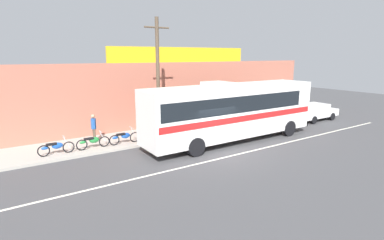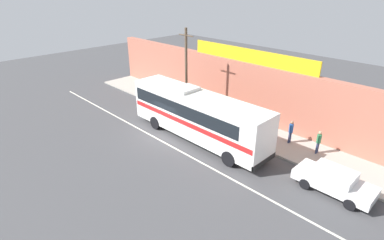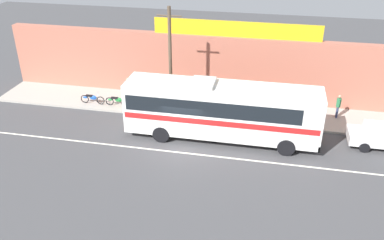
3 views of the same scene
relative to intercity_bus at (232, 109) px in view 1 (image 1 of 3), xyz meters
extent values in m
plane|color=#444447|center=(-2.11, -1.37, -2.07)|extent=(70.00, 70.00, 0.00)
cube|color=#A8A399|center=(-2.11, 3.83, -2.00)|extent=(30.00, 3.60, 0.14)
cube|color=#B26651|center=(-2.11, 5.98, 0.33)|extent=(30.00, 0.70, 4.80)
cube|color=gold|center=(0.14, 5.98, 3.28)|extent=(11.75, 0.12, 1.10)
cube|color=silver|center=(-2.11, -2.17, -2.06)|extent=(30.00, 0.14, 0.01)
cube|color=white|center=(0.08, 0.00, -0.07)|extent=(11.80, 2.47, 3.10)
cube|color=black|center=(-0.39, 0.00, 0.48)|extent=(10.38, 2.49, 0.96)
cube|color=red|center=(0.08, 0.00, -0.37)|extent=(11.56, 2.48, 0.36)
cube|color=black|center=(5.95, 0.00, 0.38)|extent=(0.04, 2.22, 1.40)
cube|color=black|center=(5.94, 0.00, -1.44)|extent=(0.12, 2.47, 0.36)
cube|color=silver|center=(-1.10, 0.00, 1.60)|extent=(1.40, 1.73, 0.24)
cylinder|color=black|center=(4.10, 1.14, -1.55)|extent=(1.04, 0.32, 1.04)
cylinder|color=black|center=(4.10, -1.14, -1.55)|extent=(1.04, 0.32, 1.04)
cylinder|color=black|center=(-3.46, 1.14, -1.55)|extent=(1.04, 0.32, 1.04)
cylinder|color=black|center=(-3.46, -1.14, -1.55)|extent=(1.04, 0.32, 1.04)
cube|color=silver|center=(9.89, 0.96, -1.46)|extent=(4.25, 1.81, 0.56)
cube|color=silver|center=(9.79, 0.96, -0.94)|extent=(2.21, 1.63, 0.48)
cube|color=black|center=(10.61, 0.96, -0.97)|extent=(0.21, 1.52, 0.34)
cylinder|color=black|center=(11.13, 1.82, -1.76)|extent=(0.62, 0.20, 0.62)
cylinder|color=black|center=(11.13, 0.11, -1.76)|extent=(0.62, 0.20, 0.62)
cylinder|color=black|center=(8.66, 1.82, -1.76)|extent=(0.62, 0.20, 0.62)
cylinder|color=black|center=(8.66, 0.11, -1.76)|extent=(0.62, 0.20, 0.62)
cylinder|color=brown|center=(-3.73, 2.55, 1.76)|extent=(0.22, 0.22, 7.37)
cylinder|color=brown|center=(-3.73, 2.55, 4.84)|extent=(1.60, 0.10, 0.10)
torus|color=black|center=(-9.11, 2.82, -1.62)|extent=(0.62, 0.06, 0.62)
torus|color=black|center=(-10.33, 2.82, -1.62)|extent=(0.62, 0.06, 0.62)
cylinder|color=silver|center=(-9.19, 2.82, -1.32)|extent=(0.34, 0.04, 0.65)
cylinder|color=silver|center=(-9.29, 2.82, -1.00)|extent=(0.03, 0.56, 0.03)
ellipsoid|color=#1E51B2|center=(-9.66, 2.82, -1.44)|extent=(0.56, 0.22, 0.34)
cube|color=black|center=(-9.94, 2.82, -1.32)|extent=(0.52, 0.20, 0.10)
ellipsoid|color=#1E51B2|center=(-10.27, 2.82, -1.48)|extent=(0.36, 0.14, 0.16)
torus|color=black|center=(-5.31, 2.75, -1.62)|extent=(0.62, 0.06, 0.62)
torus|color=black|center=(-6.58, 2.75, -1.62)|extent=(0.62, 0.06, 0.62)
cylinder|color=silver|center=(-5.39, 2.75, -1.32)|extent=(0.34, 0.04, 0.65)
cylinder|color=silver|center=(-5.49, 2.75, -1.00)|extent=(0.03, 0.56, 0.03)
ellipsoid|color=#1E51B2|center=(-5.89, 2.75, -1.44)|extent=(0.56, 0.22, 0.34)
cube|color=black|center=(-6.18, 2.75, -1.32)|extent=(0.52, 0.20, 0.10)
ellipsoid|color=#1E51B2|center=(-6.52, 2.75, -1.48)|extent=(0.36, 0.14, 0.16)
torus|color=black|center=(-7.15, 2.82, -1.62)|extent=(0.62, 0.06, 0.62)
torus|color=black|center=(-8.41, 2.82, -1.62)|extent=(0.62, 0.06, 0.62)
cylinder|color=silver|center=(-7.23, 2.82, -1.32)|extent=(0.34, 0.04, 0.65)
cylinder|color=silver|center=(-7.33, 2.82, -1.00)|extent=(0.03, 0.56, 0.03)
ellipsoid|color=#237F38|center=(-7.72, 2.82, -1.44)|extent=(0.56, 0.22, 0.34)
cube|color=black|center=(-8.01, 2.82, -1.32)|extent=(0.52, 0.20, 0.10)
ellipsoid|color=#237F38|center=(-8.35, 2.82, -1.48)|extent=(0.36, 0.14, 0.16)
cylinder|color=brown|center=(-7.37, 4.12, -1.50)|extent=(0.13, 0.13, 0.84)
cylinder|color=brown|center=(-7.37, 3.94, -1.50)|extent=(0.13, 0.13, 0.84)
cylinder|color=#23519E|center=(-7.37, 4.03, -0.77)|extent=(0.30, 0.30, 0.63)
sphere|color=tan|center=(-7.37, 4.03, -0.31)|extent=(0.23, 0.23, 0.23)
cylinder|color=#23519E|center=(-7.37, 4.23, -0.74)|extent=(0.08, 0.08, 0.58)
cylinder|color=#23519E|center=(-7.37, 3.83, -0.74)|extent=(0.08, 0.08, 0.58)
cylinder|color=navy|center=(7.47, 4.26, -1.52)|extent=(0.13, 0.13, 0.81)
cylinder|color=navy|center=(7.47, 4.08, -1.52)|extent=(0.13, 0.13, 0.81)
cylinder|color=#2D7A4C|center=(7.47, 4.17, -0.82)|extent=(0.30, 0.30, 0.61)
sphere|color=tan|center=(7.47, 4.17, -0.37)|extent=(0.22, 0.22, 0.22)
cylinder|color=#2D7A4C|center=(7.47, 4.37, -0.78)|extent=(0.08, 0.08, 0.56)
cylinder|color=#2D7A4C|center=(7.47, 3.97, -0.78)|extent=(0.08, 0.08, 0.56)
cylinder|color=navy|center=(5.40, 4.27, -1.50)|extent=(0.13, 0.13, 0.84)
cylinder|color=navy|center=(5.40, 4.09, -1.50)|extent=(0.13, 0.13, 0.84)
cylinder|color=#23519E|center=(5.40, 4.18, -0.77)|extent=(0.30, 0.30, 0.63)
sphere|color=#A37556|center=(5.40, 4.18, -0.31)|extent=(0.23, 0.23, 0.23)
cylinder|color=#23519E|center=(5.40, 4.38, -0.74)|extent=(0.08, 0.08, 0.58)
cylinder|color=#23519E|center=(5.40, 3.98, -0.74)|extent=(0.08, 0.08, 0.58)
camera|label=1|loc=(-12.10, -13.83, 3.26)|focal=28.03mm
camera|label=2|loc=(14.19, -14.40, 8.80)|focal=28.23mm
camera|label=3|loc=(2.86, -22.31, 11.09)|focal=38.54mm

